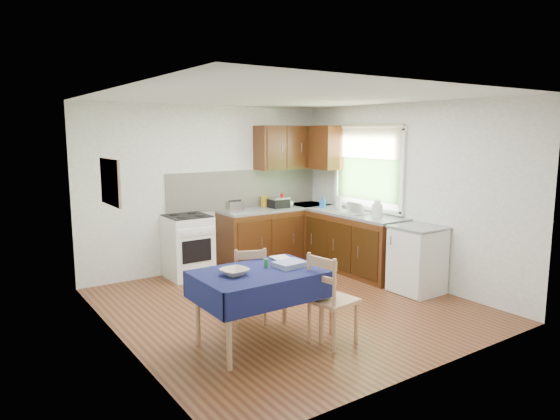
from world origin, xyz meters
TOP-DOWN VIEW (x-y plane):
  - floor at (0.00, 0.00)m, footprint 4.20×4.20m
  - ceiling at (0.00, 0.00)m, footprint 4.00×4.20m
  - wall_back at (0.00, 2.10)m, footprint 4.00×0.02m
  - wall_front at (0.00, -2.10)m, footprint 4.00×0.02m
  - wall_left at (-2.00, 0.00)m, footprint 0.02×4.20m
  - wall_right at (2.00, 0.00)m, footprint 0.02×4.20m
  - base_cabinets at (1.36, 1.26)m, footprint 1.90×2.30m
  - worktop_back at (1.05, 1.80)m, footprint 1.90×0.60m
  - worktop_right at (1.70, 0.65)m, footprint 0.60×1.70m
  - worktop_corner at (1.70, 1.80)m, footprint 0.60×0.60m
  - splashback at (0.65, 2.08)m, footprint 2.70×0.02m
  - upper_cabinets at (1.52, 1.80)m, footprint 1.20×0.85m
  - stove at (-0.50, 1.80)m, footprint 0.60×0.61m
  - window at (1.97, 0.70)m, footprint 0.04×1.48m
  - fridge at (1.70, -0.55)m, footprint 0.58×0.60m
  - corkboard at (-1.97, 0.30)m, footprint 0.04×0.62m
  - dining_table at (-0.88, -0.77)m, footprint 1.25×0.84m
  - chair_far at (-0.68, -0.23)m, footprint 0.49×0.49m
  - chair_near at (-0.30, -1.16)m, footprint 0.47×0.47m
  - toaster at (0.25, 1.73)m, footprint 0.25×0.15m
  - sandwich_press at (1.06, 1.76)m, footprint 0.29×0.25m
  - sauce_bottle at (1.07, 1.67)m, footprint 0.05×0.05m
  - yellow_packet at (0.94, 1.96)m, footprint 0.14×0.11m
  - dish_rack at (1.63, 0.58)m, footprint 0.38×0.29m
  - kettle at (1.70, 0.20)m, footprint 0.15×0.15m
  - cup at (1.25, 1.72)m, footprint 0.14×0.14m
  - soap_bottle_a at (1.70, 1.04)m, footprint 0.15×0.15m
  - soap_bottle_b at (1.65, 1.35)m, footprint 0.11×0.11m
  - soap_bottle_c at (1.71, 0.19)m, footprint 0.12×0.12m
  - plate_bowl at (-1.15, -0.76)m, footprint 0.29×0.29m
  - book at (-0.54, -0.52)m, footprint 0.21×0.27m
  - spice_jar at (-0.76, -0.70)m, footprint 0.04×0.04m
  - tea_towel at (-0.55, -0.81)m, footprint 0.31×0.25m

SIDE VIEW (x-z plane):
  - floor at x=0.00m, z-range 0.00..0.00m
  - base_cabinets at x=1.36m, z-range 0.00..0.86m
  - fridge at x=1.70m, z-range 0.00..0.88m
  - chair_far at x=-0.68m, z-range 0.03..0.89m
  - stove at x=-0.50m, z-range 0.00..0.92m
  - chair_near at x=-0.30m, z-range 0.03..0.95m
  - dining_table at x=-0.88m, z-range 0.27..1.03m
  - book at x=-0.54m, z-range 0.75..0.77m
  - tea_towel at x=-0.55m, z-range 0.75..0.81m
  - plate_bowl at x=-1.15m, z-range 0.75..0.82m
  - spice_jar at x=-0.76m, z-range 0.75..0.84m
  - worktop_back at x=1.05m, z-range 0.86..0.90m
  - worktop_right at x=1.70m, z-range 0.86..0.90m
  - worktop_corner at x=1.70m, z-range 0.86..0.90m
  - dish_rack at x=1.63m, z-range 0.83..1.01m
  - cup at x=1.25m, z-range 0.90..0.99m
  - soap_bottle_c at x=1.71m, z-range 0.90..1.05m
  - sandwich_press at x=1.06m, z-range 0.90..1.07m
  - yellow_packet at x=0.94m, z-range 0.90..1.07m
  - toaster at x=0.25m, z-range 0.89..1.08m
  - soap_bottle_b at x=1.65m, z-range 0.90..1.08m
  - kettle at x=1.70m, z-range 0.89..1.14m
  - sauce_bottle at x=1.07m, z-range 0.90..1.14m
  - soap_bottle_a at x=1.70m, z-range 0.90..1.17m
  - splashback at x=0.65m, z-range 0.90..1.50m
  - wall_back at x=0.00m, z-range 0.00..2.50m
  - wall_front at x=0.00m, z-range 0.00..2.50m
  - wall_left at x=-2.00m, z-range 0.00..2.50m
  - wall_right at x=2.00m, z-range 0.00..2.50m
  - corkboard at x=-1.97m, z-range 1.36..1.83m
  - window at x=1.97m, z-range 1.02..2.28m
  - upper_cabinets at x=1.52m, z-range 1.50..2.20m
  - ceiling at x=0.00m, z-range 2.49..2.51m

